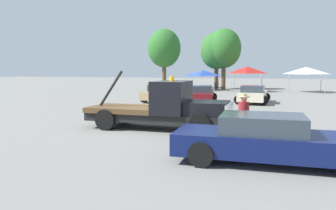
{
  "coord_description": "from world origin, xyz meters",
  "views": [
    {
      "loc": [
        4.74,
        -13.2,
        2.57
      ],
      "look_at": [
        0.5,
        0.0,
        1.05
      ],
      "focal_mm": 35.0,
      "sensor_mm": 36.0,
      "label": 1
    }
  ],
  "objects": [
    {
      "name": "tree_right",
      "position": [
        -2.3,
        29.1,
        4.91
      ],
      "size": [
        4.1,
        4.1,
        7.32
      ],
      "color": "brown",
      "rests_on": "ground"
    },
    {
      "name": "foreground_car",
      "position": [
        4.71,
        -4.0,
        0.65
      ],
      "size": [
        5.34,
        2.1,
        1.34
      ],
      "rotation": [
        0.0,
        0.0,
        0.03
      ],
      "color": "#0F194C",
      "rests_on": "ground"
    },
    {
      "name": "canopy_tent_red",
      "position": [
        1.86,
        25.46,
        2.47
      ],
      "size": [
        3.31,
        3.31,
        2.88
      ],
      "color": "#9E9EA3",
      "rests_on": "ground"
    },
    {
      "name": "tow_truck",
      "position": [
        0.37,
        0.0,
        0.9
      ],
      "size": [
        6.19,
        2.24,
        2.51
      ],
      "rotation": [
        0.0,
        0.0,
        0.01
      ],
      "color": "black",
      "rests_on": "ground"
    },
    {
      "name": "canopy_tent_blue",
      "position": [
        -3.51,
        26.52,
        2.08
      ],
      "size": [
        3.45,
        3.45,
        2.43
      ],
      "color": "#9E9EA3",
      "rests_on": "ground"
    },
    {
      "name": "tree_center",
      "position": [
        -1.33,
        28.9,
        5.16
      ],
      "size": [
        4.31,
        4.31,
        7.69
      ],
      "color": "brown",
      "rests_on": "ground"
    },
    {
      "name": "ground_plane",
      "position": [
        0.0,
        0.0,
        0.0
      ],
      "size": [
        160.0,
        160.0,
        0.0
      ],
      "primitive_type": "plane",
      "color": "gray"
    },
    {
      "name": "tree_left",
      "position": [
        -9.51,
        29.45,
        5.37
      ],
      "size": [
        4.48,
        4.48,
        8.01
      ],
      "color": "brown",
      "rests_on": "ground"
    },
    {
      "name": "person_near_truck",
      "position": [
        3.8,
        -1.71,
        1.02
      ],
      "size": [
        0.38,
        0.38,
        1.73
      ],
      "rotation": [
        0.0,
        0.0,
        1.8
      ],
      "color": "#847051",
      "rests_on": "ground"
    },
    {
      "name": "parked_car_tan",
      "position": [
        -3.7,
        11.67,
        0.65
      ],
      "size": [
        2.68,
        4.92,
        1.34
      ],
      "rotation": [
        0.0,
        0.0,
        1.5
      ],
      "color": "tan",
      "rests_on": "ground"
    },
    {
      "name": "parked_car_maroon",
      "position": [
        -0.46,
        11.31,
        0.65
      ],
      "size": [
        2.86,
        4.87,
        1.34
      ],
      "rotation": [
        0.0,
        0.0,
        1.73
      ],
      "color": "maroon",
      "rests_on": "ground"
    },
    {
      "name": "traffic_cone",
      "position": [
        -2.75,
        4.31,
        0.25
      ],
      "size": [
        0.4,
        0.4,
        0.55
      ],
      "color": "black",
      "rests_on": "ground"
    },
    {
      "name": "parked_car_cream",
      "position": [
        3.3,
        12.5,
        0.65
      ],
      "size": [
        2.56,
        4.5,
        1.34
      ],
      "rotation": [
        0.0,
        0.0,
        1.53
      ],
      "color": "beige",
      "rests_on": "ground"
    },
    {
      "name": "canopy_tent_white",
      "position": [
        8.21,
        26.27,
        2.41
      ],
      "size": [
        3.63,
        3.63,
        2.81
      ],
      "color": "#9E9EA3",
      "rests_on": "ground"
    }
  ]
}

